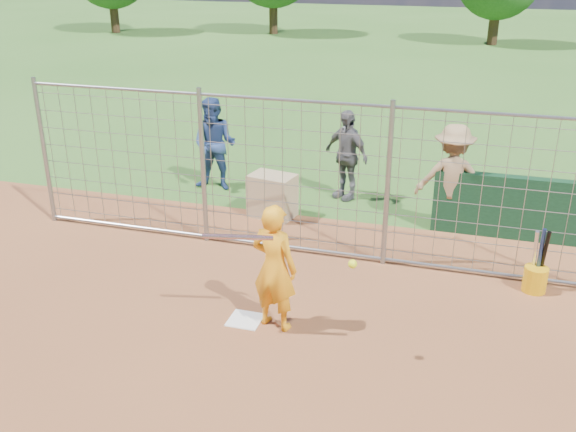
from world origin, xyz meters
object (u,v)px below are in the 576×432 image
(bystander_a, at_px, (215,144))
(bystander_c, at_px, (452,178))
(equipment_bin, at_px, (272,196))
(bucket_with_bats, at_px, (536,276))
(batter, at_px, (274,268))
(bystander_b, at_px, (346,155))

(bystander_a, xyz_separation_m, bystander_c, (4.69, -0.71, -0.00))
(bystander_c, bearing_deg, equipment_bin, -0.71)
(bystander_c, distance_m, bucket_with_bats, 2.47)
(bystander_a, bearing_deg, batter, -59.99)
(equipment_bin, bearing_deg, bystander_b, 61.82)
(equipment_bin, bearing_deg, batter, -60.50)
(bystander_a, distance_m, bucket_with_bats, 6.64)
(batter, distance_m, bystander_a, 5.35)
(bystander_b, relative_size, bucket_with_bats, 1.82)
(bystander_a, bearing_deg, bystander_b, 4.79)
(bystander_b, xyz_separation_m, bucket_with_bats, (3.41, -2.90, -0.64))
(equipment_bin, distance_m, bucket_with_bats, 4.76)
(bystander_c, height_order, equipment_bin, bystander_c)
(batter, height_order, bystander_a, bystander_a)
(bystander_b, height_order, equipment_bin, bystander_b)
(bystander_c, xyz_separation_m, equipment_bin, (-3.13, -0.36, -0.54))
(bystander_b, relative_size, equipment_bin, 2.21)
(bucket_with_bats, bearing_deg, batter, -149.49)
(bystander_b, distance_m, equipment_bin, 1.77)
(batter, bearing_deg, bystander_c, -103.74)
(equipment_bin, bearing_deg, bucket_with_bats, -8.32)
(equipment_bin, bearing_deg, bystander_c, 17.60)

